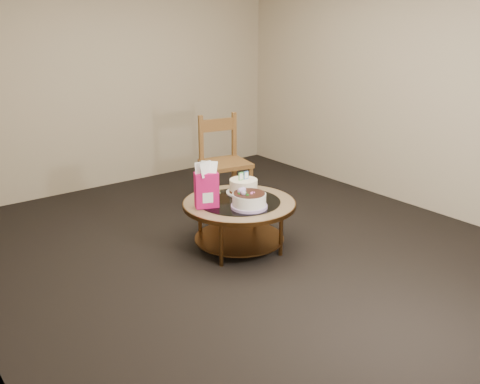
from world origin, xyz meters
TOP-DOWN VIEW (x-y plane):
  - ground at (0.00, 0.00)m, footprint 5.00×5.00m
  - room_walls at (0.00, 0.00)m, footprint 4.52×5.02m
  - coffee_table at (0.00, -0.00)m, footprint 1.02×1.02m
  - decorated_cake at (-0.04, -0.18)m, footprint 0.32×0.32m
  - cream_cake at (0.17, 0.16)m, footprint 0.32×0.32m
  - gift_bag at (-0.31, 0.06)m, footprint 0.23×0.20m
  - pillar_candle at (-0.05, 0.33)m, footprint 0.11×0.11m
  - dining_chair at (0.55, 0.99)m, footprint 0.55×0.55m

SIDE VIEW (x-z plane):
  - ground at x=0.00m, z-range 0.00..0.00m
  - coffee_table at x=0.00m, z-range 0.15..0.61m
  - pillar_candle at x=-0.05m, z-range 0.44..0.53m
  - dining_chair at x=0.55m, z-range 0.01..1.02m
  - decorated_cake at x=-0.04m, z-range 0.43..0.61m
  - cream_cake at x=0.17m, z-range 0.42..0.62m
  - gift_bag at x=-0.31m, z-range 0.46..0.86m
  - room_walls at x=0.00m, z-range 0.24..2.85m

